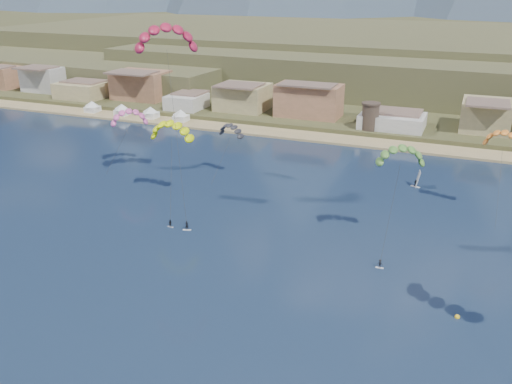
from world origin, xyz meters
TOP-DOWN VIEW (x-y plane):
  - ground at (0.00, 0.00)m, footprint 2400.00×2400.00m
  - beach at (0.00, 106.00)m, footprint 2200.00×12.00m
  - land at (0.00, 560.00)m, footprint 2200.00×900.00m
  - foothills at (22.39, 232.47)m, footprint 940.00×210.00m
  - town at (-40.00, 122.00)m, footprint 400.00×24.00m
  - watchtower at (5.00, 114.00)m, footprint 5.82×5.82m
  - beach_tents at (-76.25, 106.00)m, footprint 43.40×6.40m
  - kitesurfer_red at (-25.26, 45.58)m, footprint 18.71×20.81m
  - kitesurfer_yellow at (-24.67, 44.51)m, footprint 12.43×15.84m
  - kitesurfer_green at (24.12, 38.80)m, footprint 9.38×11.59m
  - distant_kite_pink at (-46.41, 60.23)m, footprint 10.03×9.09m
  - distant_kite_dark at (-19.30, 63.30)m, footprint 7.94×6.46m
  - distant_kite_orange at (41.00, 61.83)m, footprint 8.93×6.70m
  - windsurfer at (24.34, 73.08)m, footprint 2.43×2.61m
  - buoy at (36.55, 20.18)m, footprint 0.76×0.76m

SIDE VIEW (x-z plane):
  - ground at x=0.00m, z-range 0.00..0.00m
  - land at x=0.00m, z-range -2.00..2.00m
  - buoy at x=36.55m, z-range -0.25..0.51m
  - beach at x=0.00m, z-range -0.20..0.70m
  - windsurfer at x=24.34m, z-range -0.74..3.31m
  - beach_tents at x=-76.25m, z-range 1.21..6.21m
  - watchtower at x=5.00m, z-range 2.07..10.67m
  - town at x=-40.00m, z-range 2.00..14.00m
  - foothills at x=22.39m, z-range 0.08..18.08m
  - distant_kite_dark at x=-19.30m, z-range 4.81..20.15m
  - distant_kite_pink at x=-46.41m, z-range 5.36..22.76m
  - kitesurfer_yellow at x=-24.67m, z-range 5.85..27.32m
  - distant_kite_orange at x=41.00m, z-range 7.21..27.08m
  - kitesurfer_green at x=24.12m, z-range 7.97..28.62m
  - kitesurfer_red at x=-25.26m, z-range 15.65..56.05m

